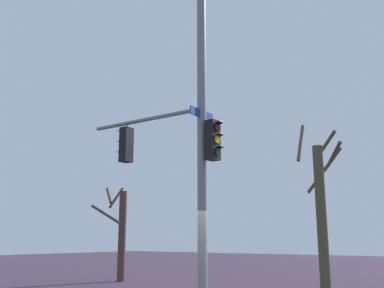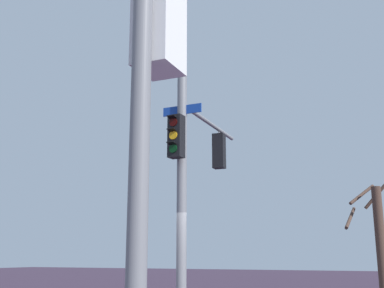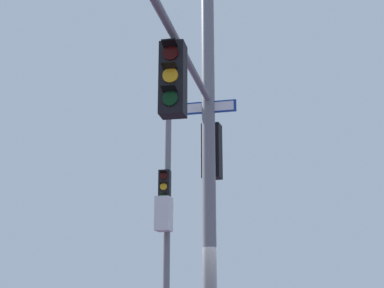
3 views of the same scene
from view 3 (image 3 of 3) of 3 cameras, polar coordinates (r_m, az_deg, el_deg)
main_signal_pole_assembly at (r=10.15m, az=2.01°, el=3.90°), size 4.82×3.23×9.56m
secondary_pole_assembly at (r=17.21m, az=-2.81°, el=-7.48°), size 0.79×0.46×7.40m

